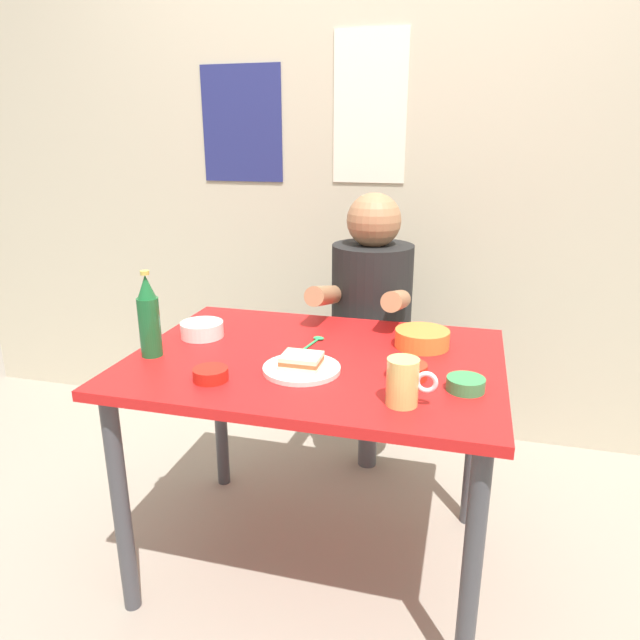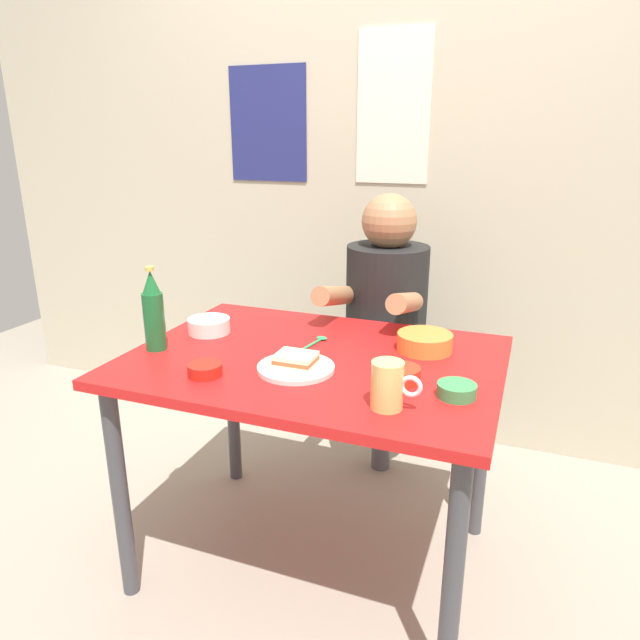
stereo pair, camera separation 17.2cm
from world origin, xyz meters
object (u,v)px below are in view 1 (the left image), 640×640
at_px(plate_orange, 302,369).
at_px(beer_bottle, 149,318).
at_px(rice_bowl_white, 202,329).
at_px(stool, 369,391).
at_px(person_seated, 371,296).
at_px(dining_table, 316,385).
at_px(sandwich, 302,361).
at_px(beer_mug, 404,382).

bearing_deg(plate_orange, beer_bottle, 179.91).
distance_m(plate_orange, rice_bowl_white, 0.45).
xyz_separation_m(stool, person_seated, (-0.00, -0.01, 0.42)).
bearing_deg(plate_orange, dining_table, 85.60).
distance_m(stool, sandwich, 0.86).
bearing_deg(person_seated, sandwich, -95.31).
xyz_separation_m(stool, sandwich, (-0.07, -0.75, 0.42)).
xyz_separation_m(plate_orange, beer_bottle, (-0.47, 0.00, 0.11)).
xyz_separation_m(beer_mug, rice_bowl_white, (-0.70, 0.33, -0.03)).
bearing_deg(beer_bottle, stool, 54.13).
xyz_separation_m(dining_table, beer_bottle, (-0.48, -0.12, 0.21)).
xyz_separation_m(dining_table, sandwich, (-0.01, -0.12, 0.13)).
relative_size(dining_table, stool, 2.44).
height_order(person_seated, rice_bowl_white, person_seated).
bearing_deg(beer_bottle, plate_orange, -0.09).
height_order(dining_table, stool, dining_table).
bearing_deg(beer_bottle, dining_table, 13.67).
distance_m(beer_mug, rice_bowl_white, 0.78).
bearing_deg(dining_table, sandwich, -94.40).
bearing_deg(beer_bottle, person_seated, 53.72).
distance_m(person_seated, rice_bowl_white, 0.72).
bearing_deg(dining_table, rice_bowl_white, 169.44).
distance_m(dining_table, plate_orange, 0.15).
bearing_deg(sandwich, stool, 84.77).
bearing_deg(person_seated, stool, 90.00).
bearing_deg(rice_bowl_white, dining_table, -10.56).
xyz_separation_m(person_seated, beer_bottle, (-0.54, -0.74, 0.09)).
distance_m(person_seated, sandwich, 0.74).
bearing_deg(stool, plate_orange, -95.23).
relative_size(beer_bottle, rice_bowl_white, 1.87).
distance_m(plate_orange, beer_bottle, 0.48).
distance_m(stool, beer_mug, 1.02).
bearing_deg(beer_mug, stool, 104.77).
height_order(dining_table, beer_bottle, beer_bottle).
distance_m(plate_orange, beer_mug, 0.33).
relative_size(stool, rice_bowl_white, 3.21).
distance_m(person_seated, beer_mug, 0.90).
bearing_deg(beer_mug, person_seated, 104.95).
bearing_deg(stool, beer_bottle, -125.87).
relative_size(sandwich, beer_mug, 0.87).
height_order(person_seated, plate_orange, person_seated).
bearing_deg(sandwich, rice_bowl_white, 154.15).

